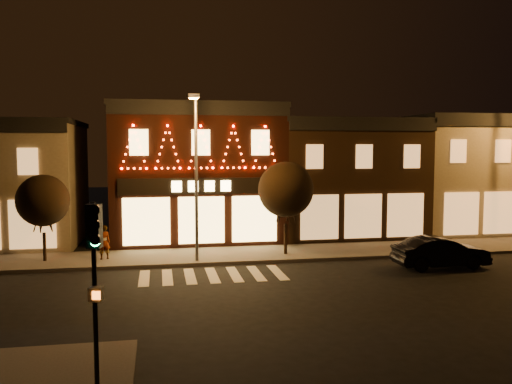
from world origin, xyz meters
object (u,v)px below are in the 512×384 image
object	(u,v)px
traffic_signal_near	(95,259)
dark_sedan	(441,252)
streetlamp_mid	(196,165)
pedestrian	(104,242)

from	to	relation	value
traffic_signal_near	dark_sedan	size ratio (longest dim) A/B	0.97
traffic_signal_near	dark_sedan	xyz separation A→B (m)	(14.64, 10.69, -2.47)
traffic_signal_near	streetlamp_mid	world-z (taller)	streetlamp_mid
pedestrian	traffic_signal_near	bearing A→B (deg)	75.28
traffic_signal_near	pedestrian	xyz separation A→B (m)	(-1.28, 14.86, -2.20)
dark_sedan	streetlamp_mid	bearing A→B (deg)	76.19
traffic_signal_near	streetlamp_mid	bearing A→B (deg)	89.37
traffic_signal_near	streetlamp_mid	distance (m)	13.97
dark_sedan	pedestrian	xyz separation A→B (m)	(-15.93, 4.18, 0.27)
traffic_signal_near	streetlamp_mid	xyz separation A→B (m)	(3.24, 13.48, 1.67)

